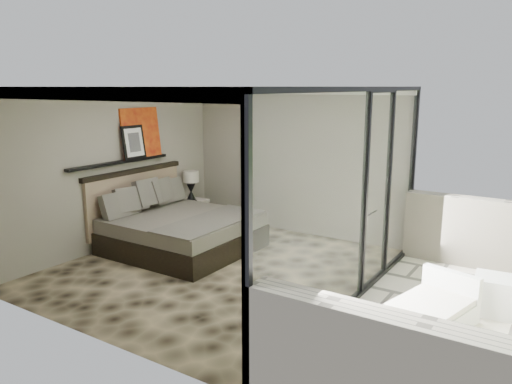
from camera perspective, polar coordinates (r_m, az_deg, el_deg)
The scene contains 14 objects.
floor at distance 7.92m, azimuth -4.50°, elevation -8.77°, with size 5.00×5.00×0.00m, color black.
ceiling at distance 7.41m, azimuth -4.86°, elevation 11.85°, with size 4.50×5.00×0.02m, color silver.
back_wall at distance 9.61m, azimuth 4.45°, elevation 3.55°, with size 4.50×0.02×2.80m, color gray.
left_wall at distance 9.07m, azimuth -15.96°, elevation 2.63°, with size 0.02×5.00×2.80m, color gray.
glass_wall at distance 6.44m, azimuth 11.37°, elevation -0.83°, with size 0.08×5.00×2.80m, color white.
terrace_slab at distance 6.57m, azimuth 23.48°, elevation -14.93°, with size 3.00×5.00×0.12m, color beige.
picture_ledge at distance 9.08m, azimuth -15.28°, elevation 3.31°, with size 0.12×2.20×0.05m, color black.
bed at distance 8.84m, azimuth -8.91°, elevation -4.14°, with size 2.29×2.22×1.27m.
nightstand at distance 10.37m, azimuth -7.25°, elevation -2.34°, with size 0.51×0.51×0.51m, color black.
table_lamp at distance 10.26m, azimuth -7.46°, elevation 1.20°, with size 0.33×0.33×0.60m.
abstract_canvas at distance 9.40m, azimuth -13.03°, elevation 6.63°, with size 0.04×0.90×0.90m, color #C36110.
framed_print at distance 9.21m, azimuth -13.82°, elevation 5.55°, with size 0.03×0.50×0.60m, color black.
ottoman at distance 7.05m, azimuth 25.56°, elevation -10.56°, with size 0.48×0.48×0.48m, color silver.
lounger at distance 6.29m, azimuth 18.65°, elevation -13.34°, with size 1.06×1.60×0.57m.
Camera 1 is at (4.55, -5.85, 2.80)m, focal length 35.00 mm.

